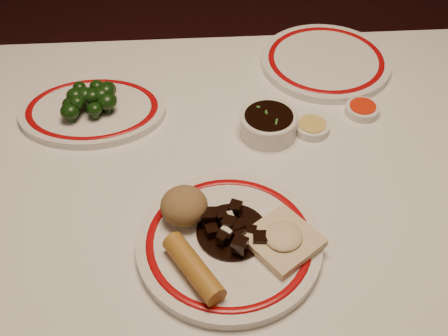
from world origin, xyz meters
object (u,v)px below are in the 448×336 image
(main_plate, at_px, (229,243))
(fried_wonton, at_px, (283,239))
(dining_table, at_px, (254,218))
(broccoli_plate, at_px, (93,110))
(soy_bowl, at_px, (268,124))
(stirfry_heap, at_px, (232,230))
(broccoli_pile, at_px, (93,97))
(rice_mound, at_px, (184,206))
(spring_roll, at_px, (194,268))

(main_plate, relative_size, fried_wonton, 2.74)
(dining_table, height_order, main_plate, main_plate)
(broccoli_plate, relative_size, soy_bowl, 2.71)
(dining_table, height_order, stirfry_heap, stirfry_heap)
(broccoli_pile, bearing_deg, stirfry_heap, -53.36)
(rice_mound, bearing_deg, dining_table, 33.60)
(broccoli_plate, distance_m, soy_bowl, 0.33)
(main_plate, distance_m, soy_bowl, 0.27)
(stirfry_heap, bearing_deg, main_plate, -112.94)
(fried_wonton, height_order, broccoli_plate, fried_wonton)
(fried_wonton, bearing_deg, rice_mound, 157.09)
(rice_mound, height_order, broccoli_pile, rice_mound)
(stirfry_heap, height_order, broccoli_pile, broccoli_pile)
(main_plate, bearing_deg, fried_wonton, -8.28)
(stirfry_heap, distance_m, broccoli_pile, 0.40)
(fried_wonton, distance_m, soy_bowl, 0.27)
(fried_wonton, relative_size, broccoli_plate, 0.47)
(broccoli_pile, bearing_deg, soy_bowl, -12.94)
(rice_mound, distance_m, stirfry_heap, 0.08)
(spring_roll, distance_m, stirfry_heap, 0.09)
(dining_table, distance_m, rice_mound, 0.20)
(fried_wonton, relative_size, stirfry_heap, 1.21)
(stirfry_heap, bearing_deg, rice_mound, 151.04)
(dining_table, relative_size, stirfry_heap, 11.01)
(dining_table, xyz_separation_m, main_plate, (-0.06, -0.13, 0.10))
(dining_table, distance_m, stirfry_heap, 0.18)
(fried_wonton, distance_m, broccoli_plate, 0.46)
(main_plate, distance_m, broccoli_plate, 0.41)
(rice_mound, height_order, stirfry_heap, rice_mound)
(fried_wonton, distance_m, broccoli_pile, 0.46)
(broccoli_pile, relative_size, soy_bowl, 0.98)
(dining_table, height_order, soy_bowl, soy_bowl)
(soy_bowl, bearing_deg, broccoli_plate, 167.15)
(dining_table, bearing_deg, fried_wonton, -80.66)
(fried_wonton, xyz_separation_m, broccoli_plate, (-0.32, 0.34, -0.02))
(main_plate, bearing_deg, dining_table, 66.85)
(fried_wonton, bearing_deg, dining_table, 99.34)
(main_plate, relative_size, broccoli_pile, 3.52)
(spring_roll, relative_size, broccoli_plate, 0.42)
(stirfry_heap, bearing_deg, spring_roll, -130.70)
(stirfry_heap, height_order, broccoli_plate, stirfry_heap)
(dining_table, xyz_separation_m, fried_wonton, (0.02, -0.14, 0.12))
(main_plate, distance_m, stirfry_heap, 0.02)
(stirfry_heap, height_order, soy_bowl, stirfry_heap)
(dining_table, relative_size, spring_roll, 10.12)
(main_plate, height_order, spring_roll, spring_roll)
(stirfry_heap, relative_size, soy_bowl, 1.05)
(dining_table, bearing_deg, main_plate, -113.15)
(fried_wonton, bearing_deg, stirfry_heap, 163.34)
(broccoli_pile, bearing_deg, fried_wonton, -47.59)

